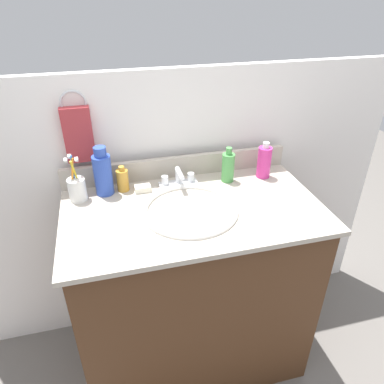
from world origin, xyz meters
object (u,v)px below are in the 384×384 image
object	(u,v)px
faucet	(178,180)
bottle_shampoo_blue	(103,173)
cup_white_ceramic	(77,188)
bottle_soap_pink	(264,162)
bottle_oil_amber	(123,180)
hand_towel	(78,135)
soap_bar	(143,188)
bottle_toner_green	(228,167)

from	to	relation	value
faucet	bottle_shampoo_blue	distance (m)	0.30
cup_white_ceramic	bottle_soap_pink	bearing A→B (deg)	-0.28
faucet	bottle_shampoo_blue	world-z (taller)	bottle_shampoo_blue
bottle_oil_amber	bottle_soap_pink	world-z (taller)	bottle_soap_pink
bottle_soap_pink	hand_towel	bearing A→B (deg)	170.70
bottle_shampoo_blue	soap_bar	size ratio (longest dim) A/B	3.13
bottle_toner_green	bottle_oil_amber	bearing A→B (deg)	175.83
bottle_soap_pink	bottle_oil_amber	bearing A→B (deg)	176.70
faucet	bottle_toner_green	bearing A→B (deg)	-2.72
hand_towel	soap_bar	bearing A→B (deg)	-27.48
bottle_soap_pink	faucet	bearing A→B (deg)	178.05
bottle_oil_amber	bottle_soap_pink	xyz separation A→B (m)	(0.60, -0.03, 0.02)
hand_towel	bottle_soap_pink	distance (m)	0.77
faucet	bottle_soap_pink	bearing A→B (deg)	-1.95
bottle_toner_green	bottle_shampoo_blue	xyz separation A→B (m)	(-0.51, 0.02, 0.03)
faucet	bottle_soap_pink	distance (m)	0.38
faucet	bottle_oil_amber	world-z (taller)	bottle_oil_amber
faucet	bottle_shampoo_blue	bearing A→B (deg)	177.14
bottle_soap_pink	bottle_shampoo_blue	world-z (taller)	bottle_shampoo_blue
bottle_shampoo_blue	cup_white_ceramic	bearing A→B (deg)	-167.00
faucet	cup_white_ceramic	distance (m)	0.40
hand_towel	cup_white_ceramic	world-z (taller)	hand_towel
bottle_toner_green	bottle_soap_pink	size ratio (longest dim) A/B	0.96
faucet	cup_white_ceramic	xyz separation A→B (m)	(-0.40, -0.01, 0.02)
hand_towel	bottle_soap_pink	xyz separation A→B (m)	(0.74, -0.12, -0.15)
bottle_soap_pink	soap_bar	distance (m)	0.53
bottle_toner_green	cup_white_ceramic	xyz separation A→B (m)	(-0.61, 0.00, -0.01)
hand_towel	bottle_oil_amber	world-z (taller)	hand_towel
bottle_toner_green	hand_towel	bearing A→B (deg)	168.43
cup_white_ceramic	bottle_oil_amber	bearing A→B (deg)	9.89
bottle_toner_green	bottle_shampoo_blue	world-z (taller)	bottle_shampoo_blue
faucet	bottle_toner_green	world-z (taller)	bottle_toner_green
soap_bar	bottle_soap_pink	bearing A→B (deg)	-0.79
bottle_oil_amber	cup_white_ceramic	xyz separation A→B (m)	(-0.18, -0.03, 0.00)
hand_towel	soap_bar	world-z (taller)	hand_towel
faucet	cup_white_ceramic	bearing A→B (deg)	-178.72
bottle_toner_green	soap_bar	xyz separation A→B (m)	(-0.36, 0.00, -0.05)
hand_towel	cup_white_ceramic	xyz separation A→B (m)	(-0.03, -0.12, -0.17)
bottle_soap_pink	cup_white_ceramic	size ratio (longest dim) A/B	0.84
cup_white_ceramic	hand_towel	bearing A→B (deg)	75.68
faucet	bottle_soap_pink	xyz separation A→B (m)	(0.37, -0.01, 0.04)
hand_towel	faucet	size ratio (longest dim) A/B	1.38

